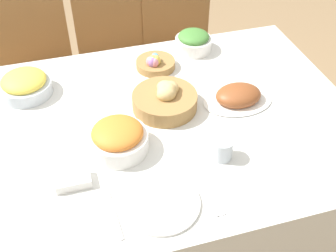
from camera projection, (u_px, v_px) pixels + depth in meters
ground_plane at (159, 235)px, 2.14m from camera, size 12.00×12.00×0.00m
dining_table at (158, 186)px, 1.88m from camera, size 1.58×1.12×0.77m
chair_far_left at (37, 68)px, 2.34m from camera, size 0.44×0.44×0.98m
chair_far_right at (182, 46)px, 2.52m from camera, size 0.43×0.43×0.98m
chair_far_center at (118, 56)px, 2.44m from camera, size 0.42×0.42×0.98m
bread_basket at (165, 98)px, 1.66m from camera, size 0.26×0.26×0.11m
egg_basket at (155, 63)px, 1.88m from camera, size 0.17×0.17×0.08m
ham_platter at (238, 96)px, 1.70m from camera, size 0.29×0.20×0.08m
carrot_bowl at (118, 138)px, 1.48m from camera, size 0.21×0.21×0.11m
pineapple_bowl at (25, 84)px, 1.73m from camera, size 0.22×0.22×0.10m
green_salad_bowl at (193, 41)px, 1.98m from camera, size 0.17×0.17×0.10m
dinner_plate at (161, 203)px, 1.32m from camera, size 0.25×0.25×0.01m
fork at (115, 214)px, 1.29m from camera, size 0.02×0.19×0.00m
knife at (206, 193)px, 1.36m from camera, size 0.02×0.19×0.00m
spoon at (214, 191)px, 1.36m from camera, size 0.02×0.19×0.00m
drinking_cup at (222, 149)px, 1.46m from camera, size 0.07×0.07×0.08m
butter_dish at (73, 180)px, 1.38m from camera, size 0.12×0.07×0.03m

